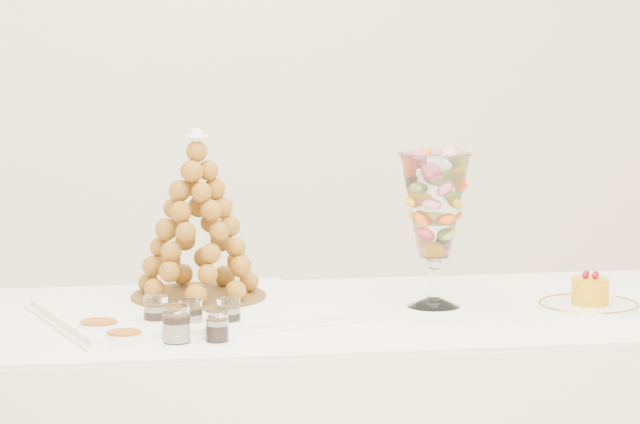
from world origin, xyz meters
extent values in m
cube|color=white|center=(0.00, 2.00, 1.40)|extent=(4.50, 0.04, 2.80)
cube|color=white|center=(0.07, 0.26, 0.75)|extent=(2.01, 0.89, 0.01)
cube|color=white|center=(-0.29, 0.30, 0.76)|extent=(0.71, 0.60, 0.02)
cylinder|color=white|center=(0.27, 0.28, 0.76)|extent=(0.13, 0.13, 0.02)
cylinder|color=white|center=(0.27, 0.28, 0.82)|extent=(0.03, 0.03, 0.09)
sphere|color=white|center=(0.27, 0.28, 0.86)|extent=(0.04, 0.04, 0.04)
cylinder|color=white|center=(0.61, 0.18, 0.76)|extent=(0.24, 0.24, 0.01)
cylinder|color=white|center=(-0.38, 0.18, 0.79)|extent=(0.06, 0.06, 0.07)
cylinder|color=white|center=(-0.31, 0.14, 0.79)|extent=(0.06, 0.06, 0.07)
cylinder|color=white|center=(-0.23, 0.13, 0.79)|extent=(0.06, 0.06, 0.07)
cylinder|color=white|center=(-0.35, 0.04, 0.79)|extent=(0.07, 0.07, 0.08)
cylinder|color=white|center=(-0.27, 0.03, 0.79)|extent=(0.06, 0.06, 0.06)
cylinder|color=white|center=(-0.50, 0.14, 0.77)|extent=(0.09, 0.09, 0.03)
cylinder|color=white|center=(-0.46, 0.03, 0.77)|extent=(0.08, 0.08, 0.02)
cylinder|color=brown|center=(-0.26, 0.39, 0.78)|extent=(0.31, 0.31, 0.01)
cone|color=#945C16|center=(-0.26, 0.39, 0.97)|extent=(0.26, 0.26, 0.38)
sphere|color=white|center=(-0.26, 0.39, 1.15)|extent=(0.04, 0.04, 0.04)
cylinder|color=orange|center=(0.62, 0.18, 0.80)|extent=(0.09, 0.09, 0.06)
sphere|color=maroon|center=(0.63, 0.18, 0.83)|extent=(0.02, 0.02, 0.02)
sphere|color=maroon|center=(0.61, 0.19, 0.83)|extent=(0.02, 0.02, 0.02)
sphere|color=maroon|center=(0.60, 0.18, 0.83)|extent=(0.02, 0.02, 0.02)
sphere|color=maroon|center=(0.62, 0.17, 0.83)|extent=(0.02, 0.02, 0.02)
camera|label=1|loc=(-0.69, -3.03, 1.47)|focal=85.00mm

